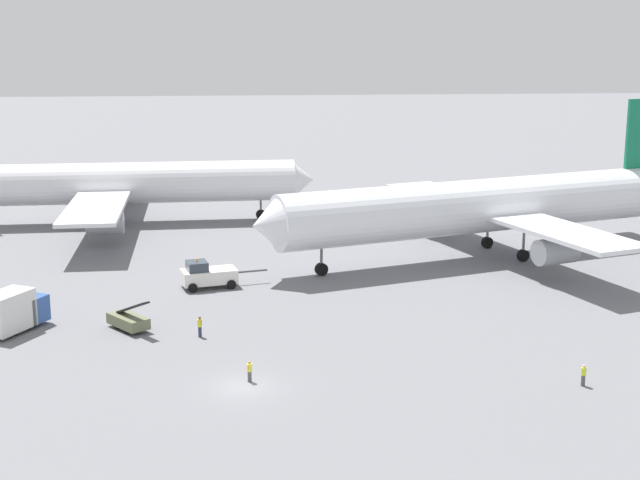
% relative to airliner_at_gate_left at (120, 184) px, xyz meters
% --- Properties ---
extents(ground_plane, '(600.00, 600.00, 0.00)m').
position_rel_airliner_at_gate_left_xyz_m(ground_plane, '(15.12, -57.41, -5.09)').
color(ground_plane, slate).
extents(airliner_at_gate_left, '(49.28, 45.64, 15.00)m').
position_rel_airliner_at_gate_left_xyz_m(airliner_at_gate_left, '(0.00, 0.00, 0.00)').
color(airliner_at_gate_left, silver).
rests_on(airliner_at_gate_left, ground).
extents(airliner_being_pushed, '(51.30, 40.35, 16.62)m').
position_rel_airliner_at_gate_left_xyz_m(airliner_being_pushed, '(41.51, -22.19, 0.56)').
color(airliner_being_pushed, white).
rests_on(airliner_being_pushed, ground).
extents(pushback_tug, '(8.50, 3.97, 2.96)m').
position_rel_airliner_at_gate_left_xyz_m(pushback_tug, '(11.93, -31.69, -3.83)').
color(pushback_tug, white).
rests_on(pushback_tug, ground).
extents(gse_belt_loader_portside, '(4.00, 4.65, 3.02)m').
position_rel_airliner_at_gate_left_xyz_m(gse_belt_loader_portside, '(5.80, -44.03, -4.26)').
color(gse_belt_loader_portside, '#666B4C').
rests_on(gse_belt_loader_portside, ground).
extents(gse_catering_truck_tall, '(4.89, 6.28, 3.50)m').
position_rel_airliner_at_gate_left_xyz_m(gse_catering_truck_tall, '(-3.48, -43.58, -3.33)').
color(gse_catering_truck_tall, '#2D5199').
rests_on(gse_catering_truck_tall, ground).
extents(ground_crew_marshaller_foreground, '(0.36, 0.36, 1.58)m').
position_rel_airliner_at_gate_left_xyz_m(ground_crew_marshaller_foreground, '(38.69, -59.40, -4.27)').
color(ground_crew_marshaller_foreground, '#4C4C51').
rests_on(ground_crew_marshaller_foreground, ground).
extents(ground_crew_ramp_agent_by_cones, '(0.36, 0.50, 1.55)m').
position_rel_airliner_at_gate_left_xyz_m(ground_crew_ramp_agent_by_cones, '(15.57, -56.51, -4.29)').
color(ground_crew_ramp_agent_by_cones, '#4C4C51').
rests_on(ground_crew_ramp_agent_by_cones, ground).
extents(ground_crew_wing_walker_right, '(0.36, 0.47, 1.74)m').
position_rel_airliner_at_gate_left_xyz_m(ground_crew_wing_walker_right, '(11.74, -46.44, -4.18)').
color(ground_crew_wing_walker_right, '#2D3351').
rests_on(ground_crew_wing_walker_right, ground).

